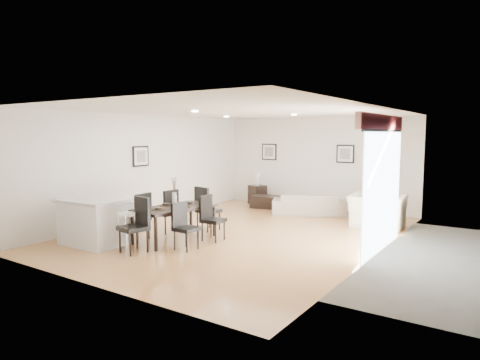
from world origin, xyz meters
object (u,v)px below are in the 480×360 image
Objects in this scene: dining_chair_wfar at (168,209)px; side_table at (257,195)px; sofa at (309,204)px; dining_chair_foot at (205,206)px; armchair at (377,211)px; dining_chair_wnear at (140,214)px; dining_chair_head at (137,222)px; dining_table at (175,210)px; dining_chair_enear at (183,223)px; dining_chair_efar at (210,215)px; bar_stool at (126,218)px; kitchen_island at (95,221)px; coffee_table at (267,202)px.

dining_chair_wfar is 1.64× the size of side_table.
sofa is 3.37m from dining_chair_foot.
armchair is 5.48m from dining_chair_wnear.
dining_chair_wnear is 1.02× the size of dining_chair_wfar.
dining_chair_wnear is 5.40m from side_table.
dining_chair_head is (-3.14, -4.61, 0.19)m from armchair.
dining_chair_wfar is at bearing -84.66° from side_table.
dining_chair_head reaches higher than dining_table.
dining_chair_enear is at bearing -28.48° from dining_table.
dining_chair_foot is at bearing -75.62° from side_table.
dining_chair_efar reaches higher than bar_stool.
dining_chair_enear is 1.60m from dining_chair_foot.
sofa is 1.48× the size of kitchen_island.
armchair is 4.90m from dining_chair_wfar.
bar_stool is (0.19, -5.61, 0.44)m from coffee_table.
side_table is at bearing 108.17° from dining_table.
dining_chair_wnear is at bearing 119.45° from bar_stool.
dining_chair_wnear reaches higher than dining_chair_wfar.
kitchen_island is at bearing -180.00° from bar_stool.
dining_chair_enear is 0.84m from dining_chair_efar.
sofa is at bearing -21.17° from armchair.
side_table is 0.81× the size of bar_stool.
kitchen_island is at bearing 74.83° from dining_chair_foot.
armchair is at bearing -26.01° from coffee_table.
side_table is at bearing 15.45° from dining_chair_efar.
dining_chair_wnear is at bearing 120.84° from dining_chair_efar.
coffee_table is at bearing 101.39° from dining_table.
dining_chair_wfar is 1.47m from dining_chair_enear.
dining_chair_head is 1.12× the size of coffee_table.
dining_chair_efar is (1.20, -0.00, -0.02)m from dining_chair_wfar.
dining_chair_foot is at bearing 45.54° from sofa.
dining_chair_efar is at bearing -87.89° from coffee_table.
dining_chair_wnear is 1.08× the size of coffee_table.
dining_chair_foot is (0.58, 0.62, 0.02)m from dining_chair_wfar.
kitchen_island reaches higher than coffee_table.
dining_chair_foot is (-3.18, -2.52, 0.18)m from armchair.
kitchen_island is at bearing 42.63° from sofa.
bar_stool is at bearing 24.31° from dining_chair_wnear.
dining_chair_head is 1.14m from kitchen_island.
dining_chair_wnear is 0.84m from dining_chair_wfar.
dining_chair_foot reaches higher than bar_stool.
dining_chair_efar is at bearing 78.74° from dining_chair_head.
dining_chair_wnear is at bearing -85.47° from side_table.
side_table is at bearing 179.39° from dining_chair_wnear.
dining_chair_efar is at bearing 145.99° from dining_chair_foot.
sofa is 4.16m from dining_chair_wfar.
sofa is at bearing 157.00° from dining_chair_wfar.
dining_chair_head reaches higher than bar_stool.
armchair is at bearing 137.88° from sofa.
sofa is at bearing 65.93° from kitchen_island.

